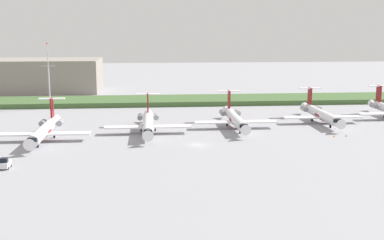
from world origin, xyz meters
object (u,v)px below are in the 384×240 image
regional_jet_fifth (321,114)px  safety_cone_front_marker (334,136)px  regional_jet_fourth (235,118)px  antenna_mast (49,82)px  regional_jet_second (45,130)px  baggage_tug (5,164)px  safety_cone_mid_marker (346,135)px  regional_jet_third (148,123)px

regional_jet_fifth → safety_cone_front_marker: regional_jet_fifth is taller
regional_jet_fourth → antenna_mast: 69.48m
regional_jet_second → baggage_tug: (-2.51, -25.02, -1.53)m
regional_jet_second → safety_cone_mid_marker: 76.31m
baggage_tug → safety_cone_front_marker: 78.58m
regional_jet_third → regional_jet_fourth: size_ratio=1.00×
regional_jet_second → regional_jet_fifth: bearing=11.9°
regional_jet_third → safety_cone_mid_marker: 51.57m
regional_jet_fourth → regional_jet_second: bearing=-167.5°
baggage_tug → safety_cone_mid_marker: 81.76m
regional_jet_third → baggage_tug: 42.17m
regional_jet_third → regional_jet_fourth: bearing=10.9°
antenna_mast → baggage_tug: antenna_mast is taller
regional_jet_third → baggage_tug: bearing=-131.8°
regional_jet_third → safety_cone_mid_marker: (50.66, -9.37, -2.26)m
regional_jet_fourth → safety_cone_mid_marker: (26.49, -14.01, -2.26)m
safety_cone_mid_marker → baggage_tug: bearing=-164.3°
regional_jet_fourth → antenna_mast: bearing=147.0°
baggage_tug → safety_cone_mid_marker: bearing=15.7°
antenna_mast → baggage_tug: size_ratio=7.03×
regional_jet_second → safety_cone_mid_marker: size_ratio=56.36×
regional_jet_second → antenna_mast: 49.85m
antenna_mast → safety_cone_front_marker: (81.24, -51.83, -9.07)m
regional_jet_second → regional_jet_third: size_ratio=1.00×
regional_jet_fifth → antenna_mast: 90.81m
antenna_mast → baggage_tug: 74.40m
antenna_mast → safety_cone_front_marker: 96.79m
safety_cone_front_marker → safety_cone_mid_marker: size_ratio=1.00×
regional_jet_second → regional_jet_fourth: bearing=12.5°
regional_jet_fifth → safety_cone_mid_marker: 19.13m
regional_jet_third → regional_jet_fifth: same height
antenna_mast → regional_jet_second: bearing=-80.4°
baggage_tug → safety_cone_mid_marker: size_ratio=5.82×
regional_jet_fourth → safety_cone_mid_marker: 30.05m
regional_jet_fourth → baggage_tug: (-52.24, -36.07, -1.53)m
regional_jet_fifth → baggage_tug: 88.77m
regional_jet_second → baggage_tug: size_ratio=9.69×
regional_jet_second → regional_jet_third: same height
regional_jet_third → antenna_mast: bearing=128.7°
baggage_tug → safety_cone_front_marker: bearing=16.2°
regional_jet_fifth → regional_jet_second: bearing=-168.1°
regional_jet_third → regional_jet_second: bearing=-165.9°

